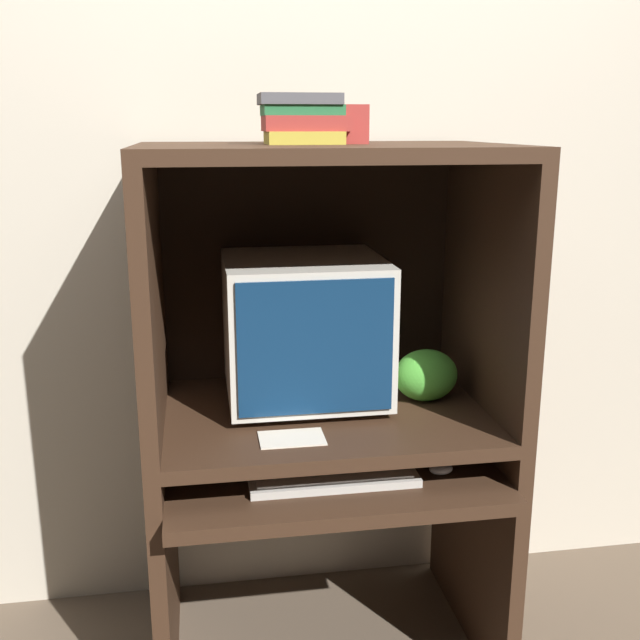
{
  "coord_description": "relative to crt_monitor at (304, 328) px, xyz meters",
  "views": [
    {
      "loc": [
        -0.32,
        -1.56,
        1.49
      ],
      "look_at": [
        -0.01,
        0.32,
        0.99
      ],
      "focal_mm": 42.0,
      "sensor_mm": 36.0,
      "label": 1
    }
  ],
  "objects": [
    {
      "name": "paper_card",
      "position": [
        -0.07,
        -0.27,
        -0.21
      ],
      "size": [
        0.16,
        0.1,
        0.0
      ],
      "color": "beige",
      "rests_on": "desk_monitor_shelf"
    },
    {
      "name": "hutch_upper",
      "position": [
        0.04,
        -0.05,
        0.25
      ],
      "size": [
        0.93,
        0.64,
        0.7
      ],
      "color": "#382316",
      "rests_on": "desk_monitor_shelf"
    },
    {
      "name": "storage_box",
      "position": [
        0.08,
        -0.05,
        0.54
      ],
      "size": [
        0.14,
        0.12,
        0.1
      ],
      "color": "maroon",
      "rests_on": "hutch_upper"
    },
    {
      "name": "mouse",
      "position": [
        0.31,
        -0.29,
        -0.31
      ],
      "size": [
        0.06,
        0.04,
        0.03
      ],
      "color": "#B7B7B7",
      "rests_on": "desk_base"
    },
    {
      "name": "snack_bag",
      "position": [
        0.33,
        -0.06,
        -0.13
      ],
      "size": [
        0.18,
        0.13,
        0.15
      ],
      "color": "green",
      "rests_on": "desk_monitor_shelf"
    },
    {
      "name": "wall_back",
      "position": [
        0.04,
        0.29,
        0.35
      ],
      "size": [
        6.0,
        0.06,
        2.6
      ],
      "color": "beige",
      "rests_on": "ground_plane"
    },
    {
      "name": "desk_monitor_shelf",
      "position": [
        0.04,
        -0.09,
        -0.24
      ],
      "size": [
        0.93,
        0.64,
        0.12
      ],
      "color": "#382316",
      "rests_on": "desk_base"
    },
    {
      "name": "crt_monitor",
      "position": [
        0.0,
        0.0,
        0.0
      ],
      "size": [
        0.43,
        0.42,
        0.4
      ],
      "color": "beige",
      "rests_on": "desk_monitor_shelf"
    },
    {
      "name": "book_stack",
      "position": [
        -0.01,
        -0.08,
        0.55
      ],
      "size": [
        0.22,
        0.15,
        0.12
      ],
      "color": "gold",
      "rests_on": "hutch_upper"
    },
    {
      "name": "keyboard",
      "position": [
        0.03,
        -0.28,
        -0.31
      ],
      "size": [
        0.42,
        0.15,
        0.03
      ],
      "color": "beige",
      "rests_on": "desk_base"
    },
    {
      "name": "desk_base",
      "position": [
        0.04,
        -0.14,
        -0.56
      ],
      "size": [
        0.93,
        0.7,
        0.62
      ],
      "color": "#382316",
      "rests_on": "ground_plane"
    }
  ]
}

